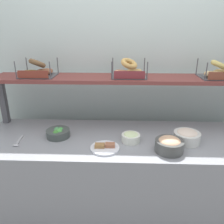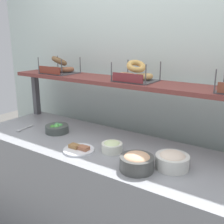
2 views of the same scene
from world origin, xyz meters
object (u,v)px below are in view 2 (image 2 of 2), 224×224
at_px(bowl_potato_salad, 172,160).
at_px(bagel_basket_sesame, 136,75).
at_px(bowl_scallion_spread, 112,146).
at_px(bagel_basket_cinnamon_raisin, 59,68).
at_px(bowl_hummus, 137,162).
at_px(serving_plate_white, 79,149).
at_px(serving_spoon_near_plate, 22,129).
at_px(bowl_veggie_mix, 57,128).

relative_size(bowl_potato_salad, bagel_basket_sesame, 0.69).
relative_size(bowl_scallion_spread, bagel_basket_cinnamon_raisin, 0.49).
bearing_deg(bagel_basket_cinnamon_raisin, bowl_hummus, -23.61).
bearing_deg(bowl_scallion_spread, serving_plate_white, -147.76).
bearing_deg(bagel_basket_cinnamon_raisin, bowl_scallion_spread, -22.48).
height_order(bowl_potato_salad, serving_spoon_near_plate, bowl_potato_salad).
bearing_deg(bowl_potato_salad, bowl_scallion_spread, -179.20).
bearing_deg(serving_spoon_near_plate, bowl_hummus, -3.51).
bearing_deg(bagel_basket_cinnamon_raisin, serving_spoon_near_plate, -100.99).
distance_m(bowl_hummus, bagel_basket_sesame, 0.69).
xyz_separation_m(bowl_veggie_mix, bagel_basket_cinnamon_raisin, (-0.20, 0.26, 0.44)).
bearing_deg(bagel_basket_cinnamon_raisin, bowl_potato_salad, -14.75).
bearing_deg(bowl_potato_salad, bowl_veggie_mix, 177.03).
bearing_deg(bagel_basket_sesame, bowl_veggie_mix, -153.91).
distance_m(bowl_veggie_mix, bagel_basket_cinnamon_raisin, 0.56).
relative_size(bowl_veggie_mix, bowl_scallion_spread, 1.31).
bearing_deg(bowl_veggie_mix, bowl_potato_salad, -2.97).
bearing_deg(bowl_veggie_mix, serving_spoon_near_plate, -156.28).
xyz_separation_m(bowl_scallion_spread, bowl_hummus, (0.26, -0.13, 0.02)).
bearing_deg(bowl_scallion_spread, bowl_hummus, -26.81).
bearing_deg(bagel_basket_cinnamon_raisin, bagel_basket_sesame, 0.64).
bearing_deg(bagel_basket_sesame, bowl_hummus, -58.77).
relative_size(bowl_veggie_mix, bagel_basket_cinnamon_raisin, 0.64).
bearing_deg(bagel_basket_sesame, serving_spoon_near_plate, -154.69).
xyz_separation_m(bowl_scallion_spread, serving_spoon_near_plate, (-0.85, -0.06, -0.03)).
distance_m(bowl_hummus, bagel_basket_cinnamon_raisin, 1.21).
height_order(bowl_veggie_mix, serving_plate_white, bowl_veggie_mix).
bearing_deg(bowl_hummus, bowl_veggie_mix, 167.18).
height_order(bowl_scallion_spread, bowl_hummus, bowl_hummus).
xyz_separation_m(serving_plate_white, bagel_basket_sesame, (0.17, 0.45, 0.47)).
distance_m(bowl_potato_salad, bagel_basket_cinnamon_raisin, 1.31).
bearing_deg(serving_plate_white, bagel_basket_sesame, 69.03).
height_order(bowl_scallion_spread, bagel_basket_sesame, bagel_basket_sesame).
relative_size(bowl_scallion_spread, bagel_basket_sesame, 0.49).
distance_m(bowl_hummus, serving_spoon_near_plate, 1.12).
relative_size(serving_spoon_near_plate, bagel_basket_cinnamon_raisin, 0.61).
bearing_deg(serving_plate_white, bowl_veggie_mix, 155.21).
xyz_separation_m(serving_spoon_near_plate, bagel_basket_cinnamon_raisin, (0.08, 0.39, 0.47)).
xyz_separation_m(bowl_potato_salad, bowl_veggie_mix, (-1.00, 0.05, -0.02)).
bearing_deg(bowl_potato_salad, serving_plate_white, -168.39).
relative_size(bowl_veggie_mix, bagel_basket_sesame, 0.64).
xyz_separation_m(bowl_potato_salad, serving_spoon_near_plate, (-1.27, -0.07, -0.04)).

